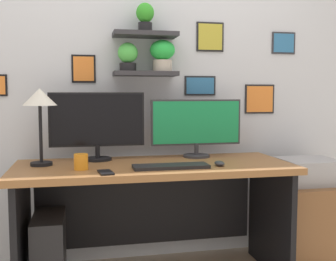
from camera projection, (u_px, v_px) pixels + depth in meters
back_wall_assembly at (143, 69)px, 2.91m from camera, size 4.40×0.24×2.70m
desk at (152, 195)px, 2.61m from camera, size 1.69×0.68×0.75m
monitor_left at (97, 123)px, 2.66m from camera, size 0.61×0.18×0.44m
monitor_right at (196, 126)px, 2.80m from camera, size 0.62×0.18×0.39m
keyboard at (171, 166)px, 2.39m from camera, size 0.44×0.14×0.02m
computer_mouse at (219, 163)px, 2.46m from camera, size 0.06×0.09×0.03m
desk_lamp at (40, 103)px, 2.44m from camera, size 0.20×0.20×0.46m
cell_phone at (106, 172)px, 2.23m from camera, size 0.09×0.15×0.01m
coffee_mug at (81, 162)px, 2.34m from camera, size 0.08×0.08×0.09m
drawer_cabinet at (307, 221)px, 2.92m from camera, size 0.44×0.50×0.56m
printer at (308, 171)px, 2.89m from camera, size 0.38×0.34×0.17m
computer_tower_left at (49, 255)px, 2.43m from camera, size 0.18×0.40×0.47m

